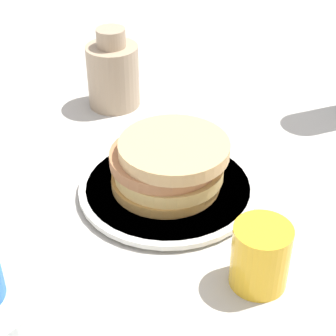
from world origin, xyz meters
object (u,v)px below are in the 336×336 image
object	(u,v)px
pancake_stack	(168,163)
cream_jug	(113,73)
juice_glass	(260,256)
plate	(168,188)

from	to	relation	value
pancake_stack	cream_jug	distance (m)	0.26
pancake_stack	cream_jug	xyz separation A→B (m)	(-0.25, -0.06, 0.01)
pancake_stack	juice_glass	distance (m)	0.20
juice_glass	pancake_stack	bearing A→B (deg)	-157.05
plate	juice_glass	size ratio (longest dim) A/B	3.10
pancake_stack	plate	bearing A→B (deg)	-2.56
juice_glass	cream_jug	size ratio (longest dim) A/B	0.58
plate	juice_glass	bearing A→B (deg)	23.43
plate	juice_glass	world-z (taller)	juice_glass
pancake_stack	cream_jug	size ratio (longest dim) A/B	1.14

